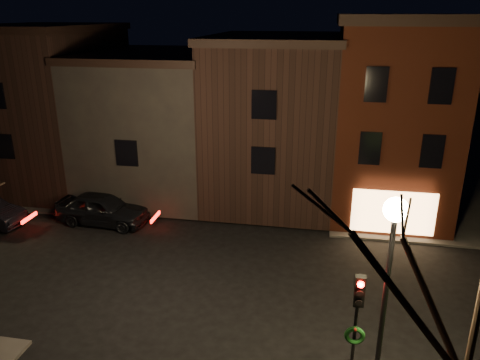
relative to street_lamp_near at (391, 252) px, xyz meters
name	(u,v)px	position (x,y,z in m)	size (l,w,h in m)	color
ground	(209,280)	(-6.20, 6.00, -5.18)	(120.00, 120.00, 0.00)	black
sidewalk_far_left	(46,139)	(-26.20, 26.00, -5.12)	(30.00, 30.00, 0.12)	#2D2B28
corner_building	(392,116)	(1.80, 15.47, 0.22)	(6.50, 8.50, 10.50)	#3F160B
row_building_a	(275,117)	(-4.70, 16.50, -0.34)	(7.30, 10.30, 9.40)	black
row_building_b	(159,121)	(-11.95, 16.50, -0.85)	(7.80, 10.30, 8.40)	black
row_building_c	(51,105)	(-19.20, 16.50, -0.09)	(7.30, 10.30, 9.90)	black
street_lamp_near	(391,252)	(0.00, 0.00, 0.00)	(0.60, 0.60, 6.48)	black
traffic_signal	(356,318)	(-0.60, 0.49, -2.37)	(0.58, 0.38, 4.05)	black
parked_car_a	(102,209)	(-13.16, 10.50, -4.34)	(1.99, 4.95, 1.69)	black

